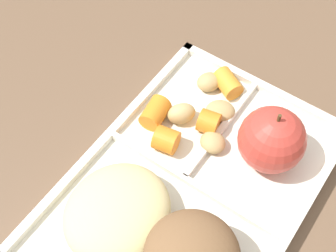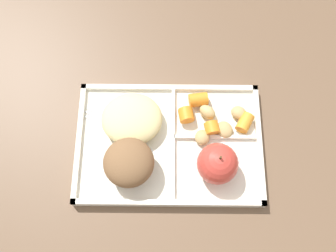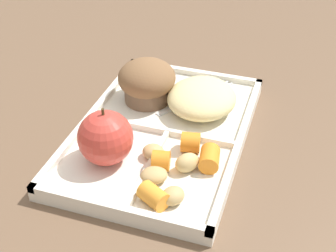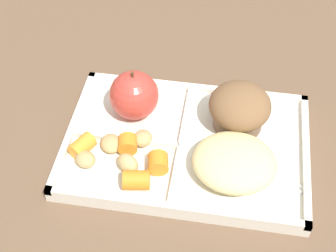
# 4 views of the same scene
# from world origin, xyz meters

# --- Properties ---
(ground) EXTENTS (6.00, 6.00, 0.00)m
(ground) POSITION_xyz_m (0.00, 0.00, 0.00)
(ground) COLOR brown
(lunch_tray) EXTENTS (0.34, 0.23, 0.02)m
(lunch_tray) POSITION_xyz_m (-0.00, -0.00, 0.01)
(lunch_tray) COLOR silver
(lunch_tray) RESTS_ON ground
(green_apple) EXTENTS (0.07, 0.07, 0.08)m
(green_apple) POSITION_xyz_m (-0.08, 0.05, 0.05)
(green_apple) COLOR #C63D33
(green_apple) RESTS_ON lunch_tray
(bran_muffin) EXTENTS (0.09, 0.09, 0.07)m
(bran_muffin) POSITION_xyz_m (0.07, 0.05, 0.05)
(bran_muffin) COLOR brown
(bran_muffin) RESTS_ON lunch_tray
(carrot_slice_diagonal) EXTENTS (0.04, 0.04, 0.02)m
(carrot_slice_diagonal) POSITION_xyz_m (-0.14, -0.04, 0.03)
(carrot_slice_diagonal) COLOR orange
(carrot_slice_diagonal) RESTS_ON lunch_tray
(carrot_slice_center) EXTENTS (0.04, 0.03, 0.03)m
(carrot_slice_center) POSITION_xyz_m (-0.05, -0.08, 0.03)
(carrot_slice_center) COLOR orange
(carrot_slice_center) RESTS_ON lunch_tray
(carrot_slice_large) EXTENTS (0.03, 0.03, 0.03)m
(carrot_slice_large) POSITION_xyz_m (-0.03, -0.05, 0.03)
(carrot_slice_large) COLOR orange
(carrot_slice_large) RESTS_ON lunch_tray
(carrot_slice_near_corner) EXTENTS (0.03, 0.03, 0.03)m
(carrot_slice_near_corner) POSITION_xyz_m (-0.08, -0.02, 0.03)
(carrot_slice_near_corner) COLOR orange
(carrot_slice_near_corner) RESTS_ON lunch_tray
(potato_chunk_small) EXTENTS (0.04, 0.04, 0.02)m
(potato_chunk_small) POSITION_xyz_m (-0.13, -0.06, 0.02)
(potato_chunk_small) COLOR tan
(potato_chunk_small) RESTS_ON lunch_tray
(potato_chunk_corner) EXTENTS (0.04, 0.04, 0.02)m
(potato_chunk_corner) POSITION_xyz_m (-0.07, -0.06, 0.03)
(potato_chunk_corner) COLOR tan
(potato_chunk_corner) RESTS_ON lunch_tray
(potato_chunk_large) EXTENTS (0.04, 0.04, 0.02)m
(potato_chunk_large) POSITION_xyz_m (-0.10, -0.02, 0.02)
(potato_chunk_large) COLOR tan
(potato_chunk_large) RESTS_ON lunch_tray
(potato_chunk_browned) EXTENTS (0.03, 0.03, 0.02)m
(potato_chunk_browned) POSITION_xyz_m (-0.06, -0.01, 0.02)
(potato_chunk_browned) COLOR tan
(potato_chunk_browned) RESTS_ON lunch_tray
(egg_noodle_pile) EXTENTS (0.11, 0.10, 0.04)m
(egg_noodle_pile) POSITION_xyz_m (0.07, -0.04, 0.03)
(egg_noodle_pile) COLOR beige
(egg_noodle_pile) RESTS_ON lunch_tray
(meatball_center) EXTENTS (0.03, 0.03, 0.03)m
(meatball_center) POSITION_xyz_m (0.08, -0.06, 0.03)
(meatball_center) COLOR brown
(meatball_center) RESTS_ON lunch_tray
(meatball_side) EXTENTS (0.04, 0.04, 0.04)m
(meatball_side) POSITION_xyz_m (0.07, -0.04, 0.03)
(meatball_side) COLOR #755B4C
(meatball_side) RESTS_ON lunch_tray
(meatball_back) EXTENTS (0.03, 0.03, 0.03)m
(meatball_back) POSITION_xyz_m (0.07, -0.04, 0.03)
(meatball_back) COLOR #755B4C
(meatball_back) RESTS_ON lunch_tray
(plastic_fork) EXTENTS (0.13, 0.09, 0.00)m
(plastic_fork) POSITION_xyz_m (0.10, -0.03, 0.02)
(plastic_fork) COLOR silver
(plastic_fork) RESTS_ON lunch_tray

